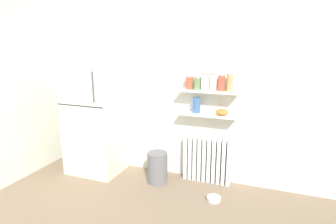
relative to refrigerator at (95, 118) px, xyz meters
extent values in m
cube|color=silver|center=(1.34, 0.37, 0.47)|extent=(7.04, 0.10, 2.60)
cube|color=silver|center=(0.00, 0.00, 0.00)|extent=(0.77, 0.64, 1.66)
cube|color=#262628|center=(0.00, -0.32, 0.26)|extent=(0.75, 0.01, 0.01)
cylinder|color=#4C4C51|center=(0.25, -0.34, 0.54)|extent=(0.02, 0.02, 0.40)
cube|color=white|center=(1.36, 0.24, -0.51)|extent=(0.05, 0.12, 0.64)
cube|color=white|center=(1.43, 0.24, -0.51)|extent=(0.05, 0.12, 0.64)
cube|color=white|center=(1.50, 0.24, -0.51)|extent=(0.05, 0.12, 0.64)
cube|color=white|center=(1.57, 0.24, -0.51)|extent=(0.05, 0.12, 0.64)
cube|color=white|center=(1.63, 0.24, -0.51)|extent=(0.05, 0.12, 0.64)
cube|color=white|center=(1.70, 0.24, -0.51)|extent=(0.05, 0.12, 0.64)
cube|color=white|center=(1.77, 0.24, -0.51)|extent=(0.05, 0.12, 0.64)
cube|color=white|center=(1.84, 0.24, -0.51)|extent=(0.05, 0.12, 0.64)
cube|color=white|center=(1.91, 0.24, -0.51)|extent=(0.05, 0.12, 0.64)
cube|color=white|center=(1.98, 0.24, -0.51)|extent=(0.05, 0.12, 0.64)
cube|color=white|center=(1.67, 0.21, 0.16)|extent=(0.79, 0.22, 0.02)
cube|color=white|center=(1.67, 0.21, 0.48)|extent=(0.79, 0.22, 0.02)
cylinder|color=#C64C38|center=(1.40, 0.21, 0.57)|extent=(0.10, 0.10, 0.16)
cylinder|color=gray|center=(1.40, 0.21, 0.66)|extent=(0.09, 0.09, 0.02)
cylinder|color=#5B7F4C|center=(1.51, 0.21, 0.57)|extent=(0.10, 0.10, 0.15)
cylinder|color=gray|center=(1.51, 0.21, 0.65)|extent=(0.09, 0.09, 0.02)
cylinder|color=silver|center=(1.62, 0.21, 0.59)|extent=(0.11, 0.11, 0.21)
cylinder|color=gray|center=(1.62, 0.21, 0.71)|extent=(0.10, 0.10, 0.02)
cylinder|color=silver|center=(1.72, 0.21, 0.59)|extent=(0.09, 0.09, 0.20)
cylinder|color=gray|center=(1.72, 0.21, 0.70)|extent=(0.08, 0.08, 0.02)
cylinder|color=#C64C38|center=(1.83, 0.21, 0.59)|extent=(0.09, 0.09, 0.20)
cylinder|color=gray|center=(1.83, 0.21, 0.70)|extent=(0.08, 0.08, 0.02)
cylinder|color=tan|center=(1.94, 0.21, 0.59)|extent=(0.08, 0.08, 0.21)
cylinder|color=gray|center=(1.94, 0.21, 0.71)|extent=(0.08, 0.08, 0.02)
cylinder|color=#38609E|center=(1.51, 0.21, 0.28)|extent=(0.10, 0.10, 0.21)
ellipsoid|color=orange|center=(1.86, 0.21, 0.21)|extent=(0.17, 0.17, 0.08)
cylinder|color=slate|center=(1.03, -0.04, -0.61)|extent=(0.28, 0.28, 0.44)
cylinder|color=#B7B7BC|center=(1.88, -0.24, -0.81)|extent=(0.18, 0.18, 0.05)
camera|label=1|loc=(2.50, -3.46, 1.11)|focal=30.60mm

